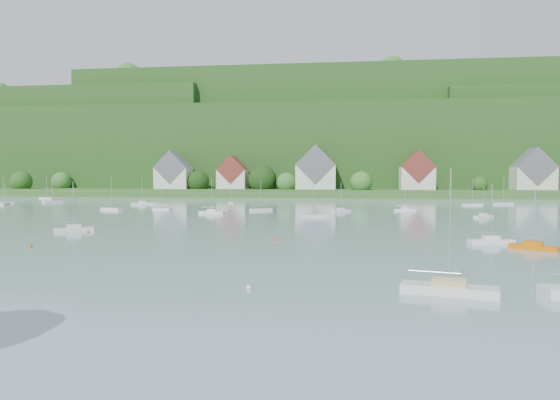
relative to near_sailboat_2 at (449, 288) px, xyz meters
name	(u,v)px	position (x,y,z in m)	size (l,w,h in m)	color
far_shore_strip	(306,192)	(-23.54, 181.94, 1.03)	(600.00, 60.00, 3.00)	#28531F
forested_ridge	(315,150)	(-23.15, 250.51, 22.42)	(620.00, 181.22, 69.89)	#173C13
village_building_0	(174,173)	(-78.54, 168.94, 9.04)	(14.00, 10.40, 16.00)	beige
village_building_1	(233,175)	(-53.54, 170.94, 8.28)	(12.00, 9.36, 14.00)	beige
village_building_2	(316,171)	(-18.54, 169.94, 9.80)	(16.00, 11.44, 18.00)	beige
village_building_3	(417,173)	(21.46, 167.94, 8.96)	(13.00, 10.40, 15.50)	beige
village_building_4	(533,173)	(66.46, 171.94, 9.12)	(15.00, 10.40, 16.50)	beige
near_sailboat_2	(449,288)	(0.00, 0.00, 0.00)	(7.05, 3.45, 9.17)	silver
near_sailboat_3	(491,240)	(10.97, 28.83, -0.05)	(5.76, 2.41, 7.55)	silver
near_sailboat_5	(534,246)	(14.41, 24.07, -0.06)	(5.18, 4.33, 7.18)	#D66A05
near_sailboat_6	(74,229)	(-48.85, 35.60, -0.04)	(5.60, 4.61, 7.73)	silver
mooring_buoy_0	(31,247)	(-45.12, 19.00, -0.47)	(0.44, 0.44, 0.44)	#DB4D19
mooring_buoy_1	(249,289)	(-14.79, 0.01, -0.47)	(0.40, 0.40, 0.40)	white
mooring_buoy_2	(276,240)	(-16.44, 28.68, -0.47)	(0.48, 0.48, 0.48)	#DB4D19
mooring_buoy_3	(88,233)	(-45.91, 34.42, -0.47)	(0.40, 0.40, 0.40)	#DB4D19
far_sailboat_cluster	(275,206)	(-25.99, 98.66, -0.10)	(199.69, 72.59, 8.71)	silver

